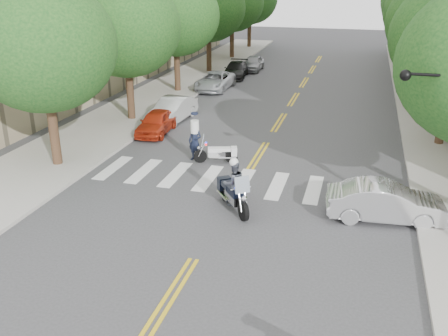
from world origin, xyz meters
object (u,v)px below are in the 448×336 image
at_px(officer_standing, 195,141).
at_px(convertible, 386,202).
at_px(motorcycle_parked, 220,153).
at_px(motorcycle_police, 233,186).

bearing_deg(officer_standing, convertible, -8.04).
bearing_deg(convertible, motorcycle_parked, 55.75).
distance_m(motorcycle_parked, convertible, 8.53).
relative_size(motorcycle_parked, officer_standing, 1.07).
bearing_deg(convertible, motorcycle_police, 90.49).
height_order(motorcycle_police, motorcycle_parked, motorcycle_police).
bearing_deg(motorcycle_police, motorcycle_parked, -104.35).
relative_size(motorcycle_police, convertible, 0.52).
distance_m(officer_standing, convertible, 9.60).
distance_m(motorcycle_parked, officer_standing, 1.31).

